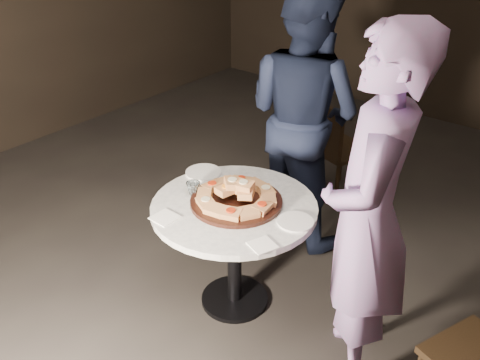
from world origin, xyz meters
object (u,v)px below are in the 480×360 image
object	(u,v)px
table	(234,224)
chair_far	(334,145)
diner_teal	(368,219)
focaccia_pile	(237,194)
diner_navy	(303,115)
serving_board	(236,201)
water_glass	(193,188)

from	to	relation	value
table	chair_far	xyz separation A→B (m)	(-0.19, 1.40, -0.09)
diner_teal	focaccia_pile	bearing A→B (deg)	-111.50
focaccia_pile	diner_teal	size ratio (longest dim) A/B	0.25
focaccia_pile	diner_navy	world-z (taller)	diner_navy
table	serving_board	size ratio (longest dim) A/B	2.07
table	water_glass	size ratio (longest dim) A/B	13.08
diner_navy	diner_teal	distance (m)	1.27
table	focaccia_pile	world-z (taller)	focaccia_pile
chair_far	diner_teal	size ratio (longest dim) A/B	0.45
focaccia_pile	table	bearing A→B (deg)	-86.84
water_glass	chair_far	xyz separation A→B (m)	(0.06, 1.46, -0.25)
serving_board	focaccia_pile	xyz separation A→B (m)	(-0.00, 0.00, 0.05)
table	water_glass	distance (m)	0.30
serving_board	diner_navy	world-z (taller)	diner_navy
water_glass	diner_teal	bearing A→B (deg)	4.63
focaccia_pile	chair_far	size ratio (longest dim) A/B	0.55
chair_far	diner_teal	distance (m)	1.72
diner_navy	chair_far	bearing A→B (deg)	-81.04
table	serving_board	world-z (taller)	serving_board
focaccia_pile	water_glass	xyz separation A→B (m)	(-0.24, -0.08, -0.02)
focaccia_pile	chair_far	distance (m)	1.42
table	chair_far	world-z (taller)	chair_far
serving_board	water_glass	distance (m)	0.26
chair_far	diner_teal	xyz separation A→B (m)	(0.94, -1.38, 0.43)
diner_teal	chair_far	bearing A→B (deg)	-167.17
diner_navy	diner_teal	xyz separation A→B (m)	(0.91, -0.87, 0.02)
table	diner_teal	distance (m)	0.83
table	water_glass	xyz separation A→B (m)	(-0.25, -0.06, 0.16)
table	serving_board	bearing A→B (deg)	89.21
focaccia_pile	diner_navy	xyz separation A→B (m)	(-0.16, 0.88, 0.14)
focaccia_pile	diner_teal	distance (m)	0.77
serving_board	table	bearing A→B (deg)	-90.79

